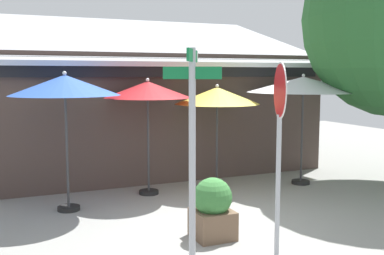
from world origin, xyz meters
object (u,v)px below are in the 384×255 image
at_px(patio_umbrella_royal_blue_left, 65,86).
at_px(patio_umbrella_crimson_center, 148,91).
at_px(sidewalk_planter, 213,208).
at_px(stop_sign, 279,123).
at_px(street_sign_post, 192,140).
at_px(patio_umbrella_mustard_right, 217,97).
at_px(patio_umbrella_ivory_far_right, 303,85).

relative_size(patio_umbrella_royal_blue_left, patio_umbrella_crimson_center, 1.05).
bearing_deg(sidewalk_planter, stop_sign, -66.30).
xyz_separation_m(patio_umbrella_royal_blue_left, patio_umbrella_crimson_center, (1.84, 0.57, -0.13)).
height_order(street_sign_post, sidewalk_planter, street_sign_post).
relative_size(patio_umbrella_royal_blue_left, sidewalk_planter, 2.72).
distance_m(street_sign_post, patio_umbrella_royal_blue_left, 3.83).
height_order(stop_sign, patio_umbrella_mustard_right, stop_sign).
xyz_separation_m(patio_umbrella_royal_blue_left, sidewalk_planter, (1.93, -2.52, -1.94)).
bearing_deg(patio_umbrella_crimson_center, patio_umbrella_ivory_far_right, -8.35).
height_order(stop_sign, patio_umbrella_crimson_center, stop_sign).
distance_m(stop_sign, sidewalk_planter, 1.93).
height_order(stop_sign, patio_umbrella_royal_blue_left, stop_sign).
xyz_separation_m(street_sign_post, patio_umbrella_mustard_right, (2.44, 4.19, 0.33)).
distance_m(patio_umbrella_royal_blue_left, patio_umbrella_ivory_far_right, 5.55).
relative_size(stop_sign, patio_umbrella_crimson_center, 1.10).
bearing_deg(street_sign_post, patio_umbrella_mustard_right, 59.79).
bearing_deg(sidewalk_planter, patio_umbrella_crimson_center, 91.67).
height_order(street_sign_post, patio_umbrella_crimson_center, street_sign_post).
distance_m(patio_umbrella_royal_blue_left, patio_umbrella_mustard_right, 3.59).
height_order(patio_umbrella_crimson_center, sidewalk_planter, patio_umbrella_crimson_center).
xyz_separation_m(street_sign_post, patio_umbrella_ivory_far_right, (4.46, 3.65, 0.59)).
bearing_deg(stop_sign, sidewalk_planter, 113.70).
bearing_deg(patio_umbrella_ivory_far_right, patio_umbrella_crimson_center, 171.65).
bearing_deg(patio_umbrella_ivory_far_right, patio_umbrella_royal_blue_left, -179.76).
distance_m(patio_umbrella_crimson_center, patio_umbrella_mustard_right, 1.70).
height_order(patio_umbrella_mustard_right, sidewalk_planter, patio_umbrella_mustard_right).
bearing_deg(patio_umbrella_ivory_far_right, patio_umbrella_mustard_right, 164.88).
bearing_deg(patio_umbrella_ivory_far_right, stop_sign, -130.55).
height_order(patio_umbrella_royal_blue_left, patio_umbrella_crimson_center, patio_umbrella_royal_blue_left).
relative_size(street_sign_post, sidewalk_planter, 3.00).
distance_m(street_sign_post, stop_sign, 1.34).
xyz_separation_m(patio_umbrella_royal_blue_left, patio_umbrella_ivory_far_right, (5.55, 0.02, -0.03)).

